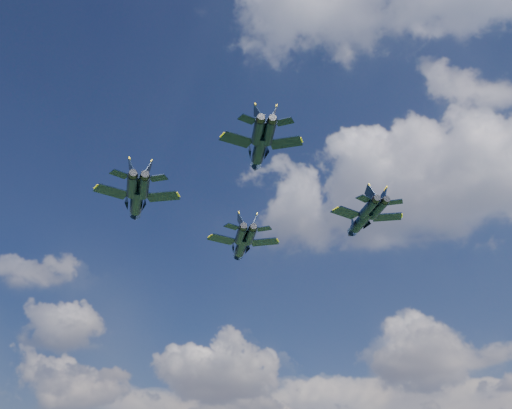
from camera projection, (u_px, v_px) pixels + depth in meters
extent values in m
cylinder|color=black|center=(242.00, 245.00, 121.86)|extent=(7.44, 9.18, 1.98)
cone|color=black|center=(237.00, 258.00, 127.48)|extent=(3.20, 3.42, 1.87)
ellipsoid|color=brown|center=(239.00, 250.00, 125.33)|extent=(2.73, 3.18, 0.90)
cube|color=black|center=(222.00, 239.00, 119.37)|extent=(5.11, 5.82, 0.20)
cube|color=black|center=(264.00, 242.00, 120.48)|extent=(5.61, 4.01, 0.20)
cube|color=black|center=(232.00, 227.00, 114.39)|extent=(2.64, 3.10, 0.15)
cube|color=black|center=(264.00, 229.00, 115.19)|extent=(2.85, 2.01, 0.15)
cube|color=black|center=(241.00, 221.00, 116.10)|extent=(2.54, 2.27, 3.32)
cube|color=black|center=(254.00, 222.00, 116.44)|extent=(1.91, 3.06, 3.32)
cylinder|color=black|center=(137.00, 200.00, 103.53)|extent=(7.81, 9.01, 1.99)
cone|color=black|center=(135.00, 217.00, 109.12)|extent=(3.27, 3.42, 1.88)
ellipsoid|color=brown|center=(136.00, 207.00, 106.99)|extent=(2.83, 3.15, 0.91)
cube|color=black|center=(112.00, 191.00, 100.87)|extent=(4.99, 5.85, 0.20)
cube|color=black|center=(162.00, 196.00, 102.33)|extent=(5.71, 4.24, 0.20)
cube|color=black|center=(119.00, 174.00, 95.96)|extent=(2.57, 3.10, 0.16)
cube|color=black|center=(158.00, 178.00, 97.01)|extent=(2.92, 2.13, 0.16)
cube|color=black|center=(131.00, 169.00, 97.74)|extent=(2.66, 2.16, 3.33)
cube|color=black|center=(148.00, 171.00, 98.19)|extent=(1.94, 3.01, 3.33)
cylinder|color=black|center=(362.00, 220.00, 108.66)|extent=(7.29, 8.17, 1.83)
cone|color=black|center=(350.00, 234.00, 113.77)|extent=(3.02, 3.13, 1.73)
ellipsoid|color=brown|center=(355.00, 225.00, 111.82)|extent=(2.63, 2.86, 0.83)
cube|color=black|center=(346.00, 213.00, 106.16)|extent=(4.52, 5.36, 0.18)
cube|color=black|center=(387.00, 217.00, 107.64)|extent=(5.26, 3.96, 0.18)
cube|color=black|center=(364.00, 199.00, 101.70)|extent=(2.32, 2.83, 0.14)
cube|color=black|center=(395.00, 202.00, 102.77)|extent=(2.70, 2.00, 0.14)
cube|color=black|center=(370.00, 194.00, 103.36)|extent=(2.47, 1.93, 3.06)
cube|color=black|center=(383.00, 196.00, 103.81)|extent=(1.78, 2.74, 3.06)
cylinder|color=black|center=(260.00, 148.00, 88.94)|extent=(6.06, 7.92, 1.68)
cone|color=black|center=(255.00, 168.00, 93.72)|extent=(2.67, 2.90, 1.59)
ellipsoid|color=brown|center=(257.00, 157.00, 91.89)|extent=(2.24, 2.73, 0.77)
cube|color=black|center=(237.00, 139.00, 86.94)|extent=(4.43, 4.92, 0.17)
cube|color=black|center=(286.00, 143.00, 87.63)|extent=(4.70, 3.25, 0.17)
cube|color=black|center=(247.00, 119.00, 82.66)|extent=(2.30, 2.64, 0.13)
cube|color=black|center=(285.00, 122.00, 83.16)|extent=(2.37, 1.62, 0.13)
cube|color=black|center=(257.00, 115.00, 84.06)|extent=(2.08, 2.00, 2.81)
cube|color=black|center=(273.00, 116.00, 84.27)|extent=(1.61, 2.64, 2.81)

